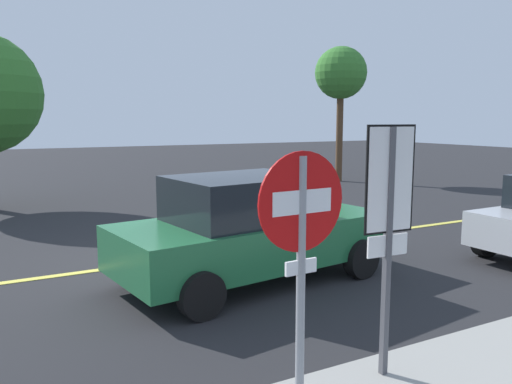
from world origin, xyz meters
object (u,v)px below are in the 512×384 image
(stop_sign, at_px, (301,249))
(car_green_far_lane, at_px, (250,229))
(speed_limit_sign, at_px, (389,208))
(tree_centre_verge, at_px, (341,75))

(stop_sign, distance_m, car_green_far_lane, 4.25)
(stop_sign, height_order, speed_limit_sign, speed_limit_sign)
(speed_limit_sign, xyz_separation_m, car_green_far_lane, (0.41, 3.53, -0.92))
(car_green_far_lane, relative_size, tree_centre_verge, 0.84)
(speed_limit_sign, height_order, tree_centre_verge, tree_centre_verge)
(speed_limit_sign, bearing_deg, tree_centre_verge, 54.05)
(car_green_far_lane, distance_m, tree_centre_verge, 14.20)
(speed_limit_sign, distance_m, car_green_far_lane, 3.67)
(stop_sign, distance_m, tree_centre_verge, 17.95)
(stop_sign, height_order, car_green_far_lane, stop_sign)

